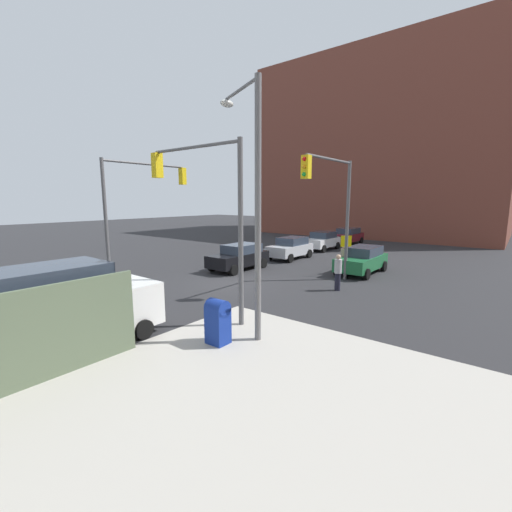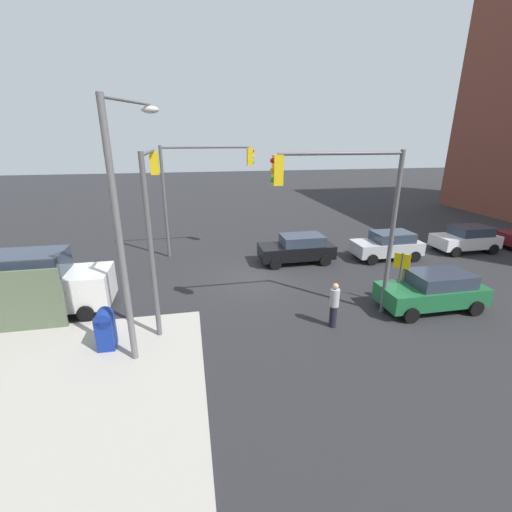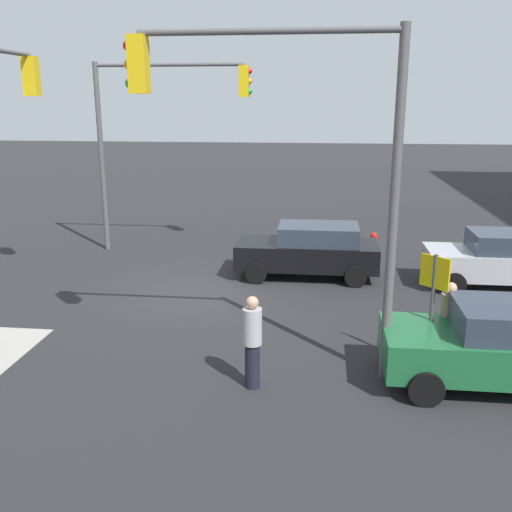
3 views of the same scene
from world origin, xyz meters
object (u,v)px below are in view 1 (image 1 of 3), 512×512
(fire_hydrant, at_px, (235,255))
(street_lamp_corner, at_px, (253,192))
(traffic_signal_ne_corner, at_px, (203,196))
(van_white_delivery, at_px, (63,309))
(traffic_signal_nw_corner, at_px, (333,197))
(pedestrian_crossing, at_px, (338,272))
(sedan_green, at_px, (362,259))
(traffic_signal_se_corner, at_px, (140,196))
(mailbox_blue, at_px, (218,320))
(hatchback_maroon, at_px, (347,236))
(pedestrian_waiting, at_px, (343,259))
(coupe_white, at_px, (322,240))
(hatchback_silver, at_px, (291,248))
(coupe_black, at_px, (239,257))

(fire_hydrant, bearing_deg, street_lamp_corner, 43.91)
(traffic_signal_ne_corner, bearing_deg, van_white_delivery, -9.97)
(traffic_signal_nw_corner, distance_m, van_white_delivery, 12.73)
(fire_hydrant, relative_size, van_white_delivery, 0.17)
(traffic_signal_nw_corner, xyz_separation_m, fire_hydrant, (-2.38, -8.70, -4.11))
(van_white_delivery, xyz_separation_m, pedestrian_crossing, (-11.37, 3.40, -0.34))
(sedan_green, xyz_separation_m, van_white_delivery, (16.05, -2.81, 0.44))
(traffic_signal_se_corner, xyz_separation_m, mailbox_blue, (3.76, 9.50, -3.86))
(hatchback_maroon, distance_m, van_white_delivery, 28.68)
(traffic_signal_nw_corner, bearing_deg, pedestrian_waiting, -167.58)
(fire_hydrant, height_order, coupe_white, coupe_white)
(mailbox_blue, distance_m, hatchback_silver, 16.00)
(traffic_signal_se_corner, relative_size, pedestrian_waiting, 3.69)
(fire_hydrant, xyz_separation_m, hatchback_maroon, (-14.10, 2.49, 0.36))
(traffic_signal_se_corner, relative_size, sedan_green, 1.50)
(coupe_white, bearing_deg, hatchback_maroon, 177.84)
(hatchback_maroon, bearing_deg, traffic_signal_nw_corner, 20.64)
(traffic_signal_ne_corner, distance_m, coupe_black, 9.50)
(mailbox_blue, bearing_deg, fire_hydrant, -140.60)
(coupe_white, xyz_separation_m, sedan_green, (7.37, 6.51, 0.00))
(traffic_signal_nw_corner, height_order, traffic_signal_ne_corner, same)
(street_lamp_corner, bearing_deg, fire_hydrant, -136.09)
(hatchback_silver, height_order, van_white_delivery, van_white_delivery)
(hatchback_silver, height_order, pedestrian_waiting, pedestrian_waiting)
(street_lamp_corner, height_order, van_white_delivery, street_lamp_corner)
(pedestrian_waiting, bearing_deg, pedestrian_crossing, 118.27)
(hatchback_silver, xyz_separation_m, pedestrian_crossing, (6.37, 6.81, 0.10))
(traffic_signal_ne_corner, xyz_separation_m, pedestrian_waiting, (-10.30, 1.14, -3.68))
(street_lamp_corner, xyz_separation_m, hatchback_maroon, (-24.14, -7.17, -3.86))
(coupe_white, bearing_deg, traffic_signal_se_corner, -8.97)
(mailbox_blue, height_order, hatchback_maroon, hatchback_maroon)
(fire_hydrant, distance_m, hatchback_maroon, 14.32)
(fire_hydrant, distance_m, sedan_green, 8.98)
(mailbox_blue, relative_size, hatchback_maroon, 0.32)
(hatchback_maroon, bearing_deg, fire_hydrant, -10.04)
(traffic_signal_se_corner, bearing_deg, hatchback_silver, 165.03)
(mailbox_blue, bearing_deg, hatchback_maroon, -165.15)
(pedestrian_crossing, bearing_deg, fire_hydrant, -133.33)
(street_lamp_corner, xyz_separation_m, fire_hydrant, (-10.04, -9.67, -4.22))
(fire_hydrant, relative_size, hatchback_silver, 0.24)
(fire_hydrant, xyz_separation_m, coupe_black, (2.12, 2.20, 0.36))
(mailbox_blue, height_order, sedan_green, sedan_green)
(coupe_white, distance_m, van_white_delivery, 23.72)
(fire_hydrant, height_order, hatchback_silver, hatchback_silver)
(fire_hydrant, height_order, pedestrian_waiting, pedestrian_waiting)
(traffic_signal_se_corner, bearing_deg, coupe_black, 154.79)
(pedestrian_crossing, bearing_deg, traffic_signal_nw_corner, -157.23)
(coupe_black, relative_size, van_white_delivery, 0.79)
(fire_hydrant, height_order, coupe_black, coupe_black)
(traffic_signal_se_corner, xyz_separation_m, sedan_green, (-9.12, 9.11, -3.78))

